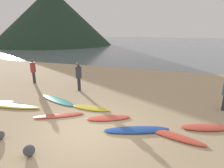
{
  "coord_description": "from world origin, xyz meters",
  "views": [
    {
      "loc": [
        3.12,
        -5.63,
        3.68
      ],
      "look_at": [
        -0.67,
        4.52,
        0.6
      ],
      "focal_mm": 29.97,
      "sensor_mm": 36.0,
      "label": 1
    }
  ],
  "objects_px": {
    "surfboard_4": "(91,108)",
    "beach_rock_far": "(0,135)",
    "person_2": "(33,69)",
    "person_3": "(79,74)",
    "surfboard_2": "(58,100)",
    "surfboard_1": "(15,106)",
    "surfboard_7": "(173,136)",
    "surfboard_8": "(205,127)",
    "surfboard_6": "(137,130)",
    "beach_rock_near": "(29,150)",
    "surfboard_3": "(59,115)",
    "surfboard_5": "(108,118)"
  },
  "relations": [
    {
      "from": "surfboard_4",
      "to": "beach_rock_far",
      "type": "relative_size",
      "value": 6.7
    },
    {
      "from": "surfboard_4",
      "to": "person_2",
      "type": "distance_m",
      "value": 6.68
    },
    {
      "from": "person_3",
      "to": "surfboard_2",
      "type": "bearing_deg",
      "value": -80.9
    },
    {
      "from": "surfboard_1",
      "to": "person_2",
      "type": "relative_size",
      "value": 1.51
    },
    {
      "from": "surfboard_4",
      "to": "person_2",
      "type": "bearing_deg",
      "value": 154.08
    },
    {
      "from": "surfboard_7",
      "to": "surfboard_8",
      "type": "xyz_separation_m",
      "value": [
        1.14,
        1.07,
        0.01
      ]
    },
    {
      "from": "surfboard_7",
      "to": "beach_rock_far",
      "type": "height_order",
      "value": "beach_rock_far"
    },
    {
      "from": "beach_rock_far",
      "to": "surfboard_6",
      "type": "bearing_deg",
      "value": 26.76
    },
    {
      "from": "surfboard_4",
      "to": "beach_rock_near",
      "type": "relative_size",
      "value": 5.63
    },
    {
      "from": "surfboard_6",
      "to": "surfboard_7",
      "type": "bearing_deg",
      "value": -20.75
    },
    {
      "from": "surfboard_7",
      "to": "person_2",
      "type": "relative_size",
      "value": 1.27
    },
    {
      "from": "surfboard_1",
      "to": "surfboard_7",
      "type": "bearing_deg",
      "value": -12.28
    },
    {
      "from": "surfboard_8",
      "to": "person_2",
      "type": "relative_size",
      "value": 1.1
    },
    {
      "from": "surfboard_7",
      "to": "person_3",
      "type": "bearing_deg",
      "value": 163.39
    },
    {
      "from": "surfboard_4",
      "to": "surfboard_7",
      "type": "relative_size",
      "value": 0.88
    },
    {
      "from": "surfboard_1",
      "to": "beach_rock_far",
      "type": "xyz_separation_m",
      "value": [
        1.84,
        -2.34,
        0.1
      ]
    },
    {
      "from": "person_3",
      "to": "beach_rock_far",
      "type": "relative_size",
      "value": 6.1
    },
    {
      "from": "surfboard_6",
      "to": "person_3",
      "type": "distance_m",
      "value": 5.97
    },
    {
      "from": "surfboard_7",
      "to": "beach_rock_near",
      "type": "bearing_deg",
      "value": -132.45
    },
    {
      "from": "surfboard_1",
      "to": "beach_rock_far",
      "type": "relative_size",
      "value": 9.03
    },
    {
      "from": "person_2",
      "to": "surfboard_6",
      "type": "bearing_deg",
      "value": 161.59
    },
    {
      "from": "person_3",
      "to": "surfboard_3",
      "type": "bearing_deg",
      "value": -59.27
    },
    {
      "from": "surfboard_5",
      "to": "person_2",
      "type": "xyz_separation_m",
      "value": [
        -7.19,
        3.49,
        1.0
      ]
    },
    {
      "from": "surfboard_8",
      "to": "person_2",
      "type": "distance_m",
      "value": 11.49
    },
    {
      "from": "surfboard_4",
      "to": "person_2",
      "type": "xyz_separation_m",
      "value": [
        -5.99,
        2.77,
        1.0
      ]
    },
    {
      "from": "beach_rock_near",
      "to": "surfboard_3",
      "type": "bearing_deg",
      "value": 107.33
    },
    {
      "from": "surfboard_1",
      "to": "surfboard_7",
      "type": "xyz_separation_m",
      "value": [
        7.57,
        -0.06,
        -0.01
      ]
    },
    {
      "from": "surfboard_6",
      "to": "surfboard_7",
      "type": "xyz_separation_m",
      "value": [
        1.33,
        0.07,
        -0.01
      ]
    },
    {
      "from": "person_2",
      "to": "beach_rock_far",
      "type": "distance_m",
      "value": 7.61
    },
    {
      "from": "person_2",
      "to": "person_3",
      "type": "bearing_deg",
      "value": -178.94
    },
    {
      "from": "person_2",
      "to": "surfboard_7",
      "type": "bearing_deg",
      "value": 164.98
    },
    {
      "from": "person_3",
      "to": "beach_rock_near",
      "type": "xyz_separation_m",
      "value": [
        1.86,
        -6.24,
        -0.89
      ]
    },
    {
      "from": "person_3",
      "to": "beach_rock_near",
      "type": "bearing_deg",
      "value": -58.76
    },
    {
      "from": "surfboard_5",
      "to": "person_3",
      "type": "bearing_deg",
      "value": 108.88
    },
    {
      "from": "person_2",
      "to": "beach_rock_near",
      "type": "xyz_separation_m",
      "value": [
        5.84,
        -6.65,
        -0.87
      ]
    },
    {
      "from": "surfboard_3",
      "to": "surfboard_4",
      "type": "height_order",
      "value": "surfboard_4"
    },
    {
      "from": "surfboard_5",
      "to": "surfboard_7",
      "type": "height_order",
      "value": "surfboard_5"
    },
    {
      "from": "surfboard_5",
      "to": "surfboard_8",
      "type": "relative_size",
      "value": 0.98
    },
    {
      "from": "surfboard_3",
      "to": "person_3",
      "type": "relative_size",
      "value": 1.22
    },
    {
      "from": "surfboard_5",
      "to": "surfboard_7",
      "type": "distance_m",
      "value": 2.77
    },
    {
      "from": "surfboard_5",
      "to": "beach_rock_near",
      "type": "distance_m",
      "value": 3.45
    },
    {
      "from": "surfboard_2",
      "to": "surfboard_8",
      "type": "bearing_deg",
      "value": 14.97
    },
    {
      "from": "surfboard_1",
      "to": "person_2",
      "type": "bearing_deg",
      "value": 108.88
    },
    {
      "from": "surfboard_5",
      "to": "person_3",
      "type": "height_order",
      "value": "person_3"
    },
    {
      "from": "surfboard_5",
      "to": "surfboard_8",
      "type": "height_order",
      "value": "surfboard_8"
    },
    {
      "from": "surfboard_2",
      "to": "person_3",
      "type": "xyz_separation_m",
      "value": [
        0.19,
        2.01,
        1.03
      ]
    },
    {
      "from": "person_3",
      "to": "surfboard_6",
      "type": "bearing_deg",
      "value": -23.85
    },
    {
      "from": "surfboard_3",
      "to": "surfboard_4",
      "type": "bearing_deg",
      "value": 19.63
    },
    {
      "from": "surfboard_8",
      "to": "person_2",
      "type": "height_order",
      "value": "person_2"
    },
    {
      "from": "person_3",
      "to": "beach_rock_near",
      "type": "height_order",
      "value": "person_3"
    }
  ]
}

